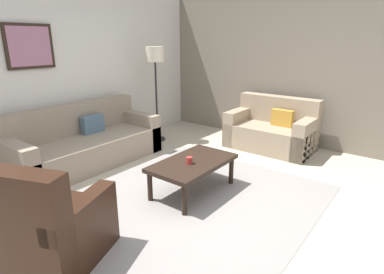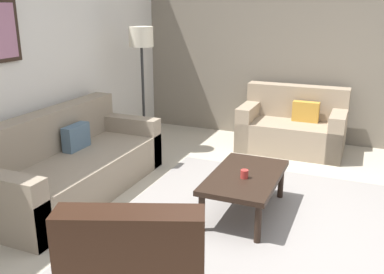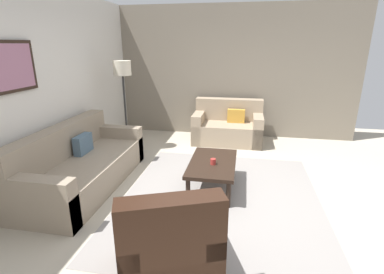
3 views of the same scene
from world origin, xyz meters
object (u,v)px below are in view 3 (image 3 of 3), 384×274
object	(u,v)px
armchair_leather	(169,253)
framed_artwork	(14,66)
couch_loveseat	(228,127)
cup	(213,162)
lamp_standing	(123,78)
coffee_table	(213,165)
couch_main	(79,166)

from	to	relation	value
armchair_leather	framed_artwork	size ratio (longest dim) A/B	1.57
couch_loveseat	cup	distance (m)	2.28
couch_loveseat	framed_artwork	world-z (taller)	framed_artwork
armchair_leather	lamp_standing	size ratio (longest dim) A/B	0.61
cup	coffee_table	bearing A→B (deg)	9.14
couch_main	cup	world-z (taller)	couch_main
framed_artwork	lamp_standing	bearing A→B (deg)	-16.02
coffee_table	framed_artwork	distance (m)	2.81
armchair_leather	cup	distance (m)	1.71
couch_main	coffee_table	distance (m)	1.95
couch_loveseat	lamp_standing	distance (m)	2.38
couch_main	framed_artwork	bearing A→B (deg)	131.16
armchair_leather	framed_artwork	xyz separation A→B (m)	(1.16, 2.20, 1.43)
armchair_leather	cup	world-z (taller)	armchair_leather
lamp_standing	framed_artwork	bearing A→B (deg)	163.98
armchair_leather	framed_artwork	distance (m)	2.86
couch_main	coffee_table	world-z (taller)	couch_main
lamp_standing	armchair_leather	bearing A→B (deg)	-151.64
coffee_table	armchair_leather	bearing A→B (deg)	174.68
armchair_leather	coffee_table	size ratio (longest dim) A/B	0.94
coffee_table	framed_artwork	bearing A→B (deg)	104.98
couch_loveseat	armchair_leather	world-z (taller)	armchair_leather
framed_artwork	cup	bearing A→B (deg)	-77.15
framed_artwork	armchair_leather	bearing A→B (deg)	-117.74
armchair_leather	coffee_table	distance (m)	1.80
armchair_leather	cup	xyz separation A→B (m)	(1.70, -0.18, 0.14)
couch_loveseat	framed_artwork	size ratio (longest dim) A/B	2.15
couch_loveseat	coffee_table	bearing A→B (deg)	177.86
couch_loveseat	armchair_leather	bearing A→B (deg)	176.43
couch_main	couch_loveseat	world-z (taller)	same
coffee_table	lamp_standing	distance (m)	2.45
cup	framed_artwork	world-z (taller)	framed_artwork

